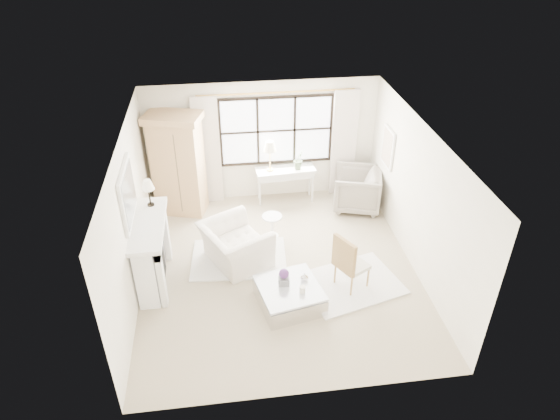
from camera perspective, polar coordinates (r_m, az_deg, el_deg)
The scene contains 32 objects.
floor at distance 9.38m, azimuth -0.11°, elevation -6.83°, with size 5.50×5.50×0.00m, color tan.
ceiling at distance 7.94m, azimuth -0.13°, elevation 8.38°, with size 5.50×5.50×0.00m, color white.
wall_back at distance 10.99m, azimuth -2.01°, elevation 7.82°, with size 5.00×5.00×0.00m, color white.
wall_front at distance 6.47m, azimuth 3.15°, elevation -12.99°, with size 5.00×5.00×0.00m, color white.
wall_left at distance 8.67m, azimuth -16.73°, elevation -1.04°, with size 5.50×5.50×0.00m, color white.
wall_right at distance 9.20m, azimuth 15.52°, elevation 1.25°, with size 5.50×5.50×0.00m, color white.
window_pane at distance 10.89m, azimuth -0.44°, elevation 9.06°, with size 2.40×0.02×1.50m, color white.
window_frame at distance 10.89m, azimuth -0.43°, elevation 9.04°, with size 2.50×0.04×1.50m, color black, non-canonical shape.
curtain_rod at distance 10.52m, azimuth -0.41°, elevation 13.27°, with size 0.04×0.04×3.30m, color #AD813C.
curtain_left at distance 10.91m, azimuth -8.27°, elevation 6.62°, with size 0.55×0.10×2.47m, color beige.
curtain_right at distance 11.24m, azimuth 7.30°, elevation 7.53°, with size 0.55×0.10×2.47m, color beige.
fireplace at distance 9.03m, azimuth -14.62°, elevation -4.65°, with size 0.58×1.66×1.26m.
mirror_frame at distance 8.42m, azimuth -17.05°, elevation 1.74°, with size 0.05×1.15×0.95m, color white.
mirror_glass at distance 8.41m, azimuth -16.85°, elevation 1.76°, with size 0.02×1.00×0.80m, color #B4BAC0.
art_frame at distance 10.48m, azimuth 12.24°, elevation 7.00°, with size 0.04×0.62×0.82m, color white.
art_canvas at distance 10.48m, azimuth 12.13°, elevation 6.99°, with size 0.01×0.52×0.72m, color beige.
mantel_lamp at distance 8.94m, azimuth -14.88°, elevation 2.67°, with size 0.22×0.22×0.51m.
armoire at distance 10.70m, azimuth -11.58°, elevation 5.18°, with size 1.27×0.98×2.24m.
console_table at distance 11.21m, azimuth 0.61°, elevation 2.91°, with size 1.33×0.55×0.80m.
console_lamp at distance 10.71m, azimuth -1.17°, elevation 7.20°, with size 0.28×0.28×0.69m.
orchid_plant at distance 10.94m, azimuth 2.15°, elevation 5.78°, with size 0.24×0.20×0.44m, color #536745.
side_table at distance 10.03m, azimuth -0.91°, elevation -1.52°, with size 0.40×0.40×0.51m.
rug_left at distance 9.65m, azimuth -4.71°, elevation -5.54°, with size 1.79×1.26×0.03m, color white.
rug_right at distance 9.14m, azimuth 8.11°, elevation -8.33°, with size 1.69×1.26×0.03m, color white.
club_armchair at distance 9.36m, azimuth -5.12°, elevation -4.01°, with size 1.21×1.05×0.78m, color white.
wingback_chair at distance 11.06m, azimuth 8.78°, elevation 2.35°, with size 0.96×0.99×0.90m, color gray.
french_chair at distance 8.92m, azimuth 8.08°, elevation -7.08°, with size 0.66×0.65×1.08m.
coffee_table at distance 8.57m, azimuth 1.07°, elevation -9.77°, with size 1.19×1.19×0.38m.
planter_box at distance 8.46m, azimuth 0.44°, elevation -8.06°, with size 0.18×0.18×0.13m, color slate.
planter_flowers at distance 8.36m, azimuth 0.45°, elevation -7.27°, with size 0.17×0.17×0.17m, color #542A69.
pillar_candle at distance 8.31m, azimuth 2.58°, elevation -9.05°, with size 0.10×0.10×0.12m, color silver.
coffee_vase at distance 8.54m, azimuth 2.81°, elevation -7.63°, with size 0.13×0.13×0.14m, color silver.
Camera 1 is at (-0.94, -7.17, 5.97)m, focal length 32.00 mm.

